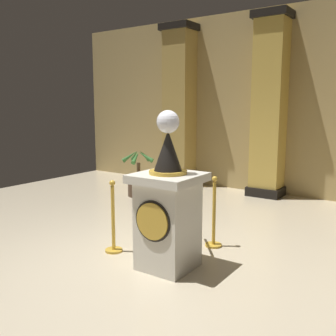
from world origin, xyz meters
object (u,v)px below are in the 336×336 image
at_px(stanchion_near, 214,222).
at_px(potted_palm_left, 139,181).
at_px(pedestal_clock, 168,209).
at_px(stanchion_far, 113,227).

bearing_deg(stanchion_near, potted_palm_left, 147.25).
distance_m(pedestal_clock, potted_palm_left, 3.93).
bearing_deg(pedestal_clock, stanchion_near, 82.73).
xyz_separation_m(pedestal_clock, stanchion_far, (-0.92, 0.01, -0.40)).
height_order(pedestal_clock, stanchion_far, pedestal_clock).
distance_m(pedestal_clock, stanchion_far, 1.00).
xyz_separation_m(pedestal_clock, potted_palm_left, (-2.72, 2.81, -0.41)).
distance_m(pedestal_clock, stanchion_near, 1.06).
relative_size(pedestal_clock, potted_palm_left, 1.83).
height_order(stanchion_far, potted_palm_left, potted_palm_left).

